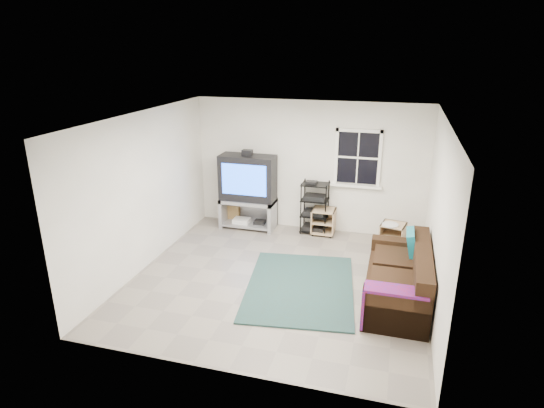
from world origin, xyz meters
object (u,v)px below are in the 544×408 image
(side_table_right, at_px, (393,233))
(sofa, at_px, (400,280))
(side_table_left, at_px, (324,220))
(av_rack, at_px, (315,211))
(tv_unit, at_px, (248,186))

(side_table_right, height_order, sofa, sofa)
(side_table_right, relative_size, sofa, 0.25)
(side_table_left, bearing_deg, av_rack, -177.80)
(side_table_right, bearing_deg, av_rack, 168.71)
(av_rack, xyz_separation_m, side_table_left, (0.19, 0.01, -0.18))
(sofa, bearing_deg, av_rack, 127.49)
(side_table_left, xyz_separation_m, sofa, (1.50, -2.21, 0.04))
(side_table_left, relative_size, sofa, 0.26)
(tv_unit, bearing_deg, av_rack, 3.62)
(side_table_left, relative_size, side_table_right, 1.03)
(tv_unit, distance_m, sofa, 3.76)
(av_rack, xyz_separation_m, side_table_right, (1.54, -0.31, -0.19))
(side_table_left, xyz_separation_m, side_table_right, (1.35, -0.32, -0.00))
(tv_unit, relative_size, side_table_right, 3.25)
(tv_unit, height_order, side_table_right, tv_unit)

